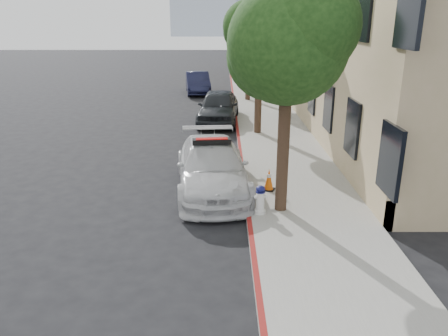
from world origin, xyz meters
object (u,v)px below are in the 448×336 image
Objects in this scene: parked_car_far at (198,83)px; fire_hydrant at (260,200)px; police_car at (212,167)px; traffic_cone at (269,179)px; parked_car_mid at (218,107)px.

fire_hydrant is at bearing -88.96° from parked_car_far.
traffic_cone is at bearing -18.12° from police_car.
police_car is 6.88× the size of fire_hydrant.
parked_car_far reaches higher than traffic_cone.
traffic_cone is (1.52, -9.13, -0.31)m from parked_car_mid.
parked_car_mid is 6.18× the size of fire_hydrant.
fire_hydrant reaches higher than traffic_cone.
fire_hydrant is (1.25, -1.96, -0.21)m from police_car.
fire_hydrant is at bearing -79.53° from parked_car_mid.
parked_car_far is at bearing 87.57° from fire_hydrant.
traffic_cone is at bearing 66.51° from fire_hydrant.
traffic_cone is (0.37, 1.58, -0.05)m from fire_hydrant.
parked_car_far is (-1.49, 8.77, -0.07)m from parked_car_mid.
parked_car_far reaches higher than fire_hydrant.
traffic_cone is (1.62, -0.38, -0.25)m from police_car.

